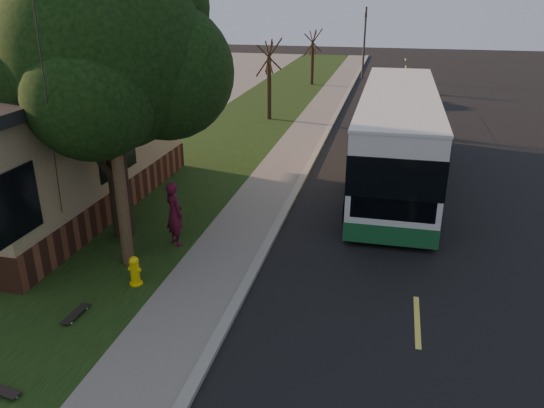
{
  "coord_description": "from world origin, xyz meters",
  "views": [
    {
      "loc": [
        3.09,
        -10.14,
        6.66
      ],
      "look_at": [
        0.24,
        2.31,
        1.5
      ],
      "focal_mm": 35.0,
      "sensor_mm": 36.0,
      "label": 1
    }
  ],
  "objects_px": {
    "utility_pole": "(109,86)",
    "dumpster": "(91,165)",
    "transit_bus": "(397,134)",
    "distant_car": "(392,92)",
    "skateboard_main": "(76,314)",
    "bare_tree_far": "(312,58)",
    "fire_hydrant": "(135,271)",
    "skateboarder": "(174,213)",
    "leafy_tree": "(108,53)",
    "bare_tree_near": "(269,81)",
    "traffic_signal": "(365,38)"
  },
  "relations": [
    {
      "from": "skateboard_main",
      "to": "fire_hydrant",
      "type": "bearing_deg",
      "value": 66.9
    },
    {
      "from": "bare_tree_far",
      "to": "distant_car",
      "type": "distance_m",
      "value": 8.45
    },
    {
      "from": "bare_tree_near",
      "to": "skateboard_main",
      "type": "relative_size",
      "value": 5.17
    },
    {
      "from": "distant_car",
      "to": "bare_tree_near",
      "type": "bearing_deg",
      "value": -134.44
    },
    {
      "from": "skateboarder",
      "to": "bare_tree_far",
      "type": "bearing_deg",
      "value": -50.16
    },
    {
      "from": "fire_hydrant",
      "to": "dumpster",
      "type": "xyz_separation_m",
      "value": [
        -5.09,
        6.75,
        0.18
      ]
    },
    {
      "from": "traffic_signal",
      "to": "utility_pole",
      "type": "bearing_deg",
      "value": -96.58
    },
    {
      "from": "utility_pole",
      "to": "bare_tree_far",
      "type": "relative_size",
      "value": 2.25
    },
    {
      "from": "skateboard_main",
      "to": "utility_pole",
      "type": "bearing_deg",
      "value": 91.01
    },
    {
      "from": "leafy_tree",
      "to": "skateboarder",
      "type": "bearing_deg",
      "value": -11.85
    },
    {
      "from": "traffic_signal",
      "to": "dumpster",
      "type": "height_order",
      "value": "traffic_signal"
    },
    {
      "from": "leafy_tree",
      "to": "dumpster",
      "type": "bearing_deg",
      "value": 130.65
    },
    {
      "from": "transit_bus",
      "to": "distant_car",
      "type": "xyz_separation_m",
      "value": [
        -0.31,
        14.83,
        -1.07
      ]
    },
    {
      "from": "leafy_tree",
      "to": "traffic_signal",
      "type": "xyz_separation_m",
      "value": [
        4.67,
        31.35,
        -2.0
      ]
    },
    {
      "from": "utility_pole",
      "to": "traffic_signal",
      "type": "xyz_separation_m",
      "value": [
        3.81,
        33.01,
        -1.47
      ]
    },
    {
      "from": "utility_pole",
      "to": "bare_tree_near",
      "type": "relative_size",
      "value": 2.11
    },
    {
      "from": "dumpster",
      "to": "fire_hydrant",
      "type": "bearing_deg",
      "value": -52.97
    },
    {
      "from": "utility_pole",
      "to": "traffic_signal",
      "type": "distance_m",
      "value": 33.26
    },
    {
      "from": "utility_pole",
      "to": "skateboard_main",
      "type": "height_order",
      "value": "utility_pole"
    },
    {
      "from": "fire_hydrant",
      "to": "leafy_tree",
      "type": "xyz_separation_m",
      "value": [
        -1.57,
        2.65,
        4.73
      ]
    },
    {
      "from": "bare_tree_far",
      "to": "skateboarder",
      "type": "height_order",
      "value": "bare_tree_far"
    },
    {
      "from": "distant_car",
      "to": "traffic_signal",
      "type": "bearing_deg",
      "value": 106.35
    },
    {
      "from": "leafy_tree",
      "to": "bare_tree_near",
      "type": "xyz_separation_m",
      "value": [
        0.67,
        15.35,
        -3.02
      ]
    },
    {
      "from": "bare_tree_near",
      "to": "skateboarder",
      "type": "bearing_deg",
      "value": -86.36
    },
    {
      "from": "fire_hydrant",
      "to": "dumpster",
      "type": "bearing_deg",
      "value": 127.03
    },
    {
      "from": "traffic_signal",
      "to": "distant_car",
      "type": "height_order",
      "value": "traffic_signal"
    },
    {
      "from": "utility_pole",
      "to": "distant_car",
      "type": "relative_size",
      "value": 2.2
    },
    {
      "from": "leafy_tree",
      "to": "bare_tree_far",
      "type": "relative_size",
      "value": 1.94
    },
    {
      "from": "dumpster",
      "to": "traffic_signal",
      "type": "bearing_deg",
      "value": 73.26
    },
    {
      "from": "fire_hydrant",
      "to": "leafy_tree",
      "type": "bearing_deg",
      "value": 120.67
    },
    {
      "from": "utility_pole",
      "to": "skateboarder",
      "type": "distance_m",
      "value": 3.96
    },
    {
      "from": "dumpster",
      "to": "skateboard_main",
      "type": "bearing_deg",
      "value": -61.89
    },
    {
      "from": "leafy_tree",
      "to": "fire_hydrant",
      "type": "bearing_deg",
      "value": -59.33
    },
    {
      "from": "fire_hydrant",
      "to": "transit_bus",
      "type": "bearing_deg",
      "value": 57.74
    },
    {
      "from": "leafy_tree",
      "to": "skateboard_main",
      "type": "bearing_deg",
      "value": -77.76
    },
    {
      "from": "utility_pole",
      "to": "skateboarder",
      "type": "height_order",
      "value": "utility_pole"
    },
    {
      "from": "traffic_signal",
      "to": "skateboarder",
      "type": "relative_size",
      "value": 3.02
    },
    {
      "from": "transit_bus",
      "to": "distant_car",
      "type": "bearing_deg",
      "value": 91.19
    },
    {
      "from": "transit_bus",
      "to": "dumpster",
      "type": "distance_m",
      "value": 11.39
    },
    {
      "from": "traffic_signal",
      "to": "dumpster",
      "type": "xyz_separation_m",
      "value": [
        -8.19,
        -27.25,
        -2.56
      ]
    },
    {
      "from": "bare_tree_far",
      "to": "traffic_signal",
      "type": "bearing_deg",
      "value": 48.81
    },
    {
      "from": "traffic_signal",
      "to": "transit_bus",
      "type": "bearing_deg",
      "value": -83.45
    },
    {
      "from": "skateboard_main",
      "to": "traffic_signal",
      "type": "bearing_deg",
      "value": 83.96
    },
    {
      "from": "leafy_tree",
      "to": "bare_tree_near",
      "type": "bearing_deg",
      "value": 87.5
    },
    {
      "from": "utility_pole",
      "to": "dumpster",
      "type": "height_order",
      "value": "utility_pole"
    },
    {
      "from": "traffic_signal",
      "to": "skateboard_main",
      "type": "bearing_deg",
      "value": -96.04
    },
    {
      "from": "traffic_signal",
      "to": "skateboard_main",
      "type": "height_order",
      "value": "traffic_signal"
    },
    {
      "from": "fire_hydrant",
      "to": "bare_tree_near",
      "type": "bearing_deg",
      "value": 92.86
    },
    {
      "from": "leafy_tree",
      "to": "bare_tree_far",
      "type": "xyz_separation_m",
      "value": [
        1.17,
        27.35,
        -3.16
      ]
    },
    {
      "from": "skateboarder",
      "to": "leafy_tree",
      "type": "bearing_deg",
      "value": 26.96
    }
  ]
}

